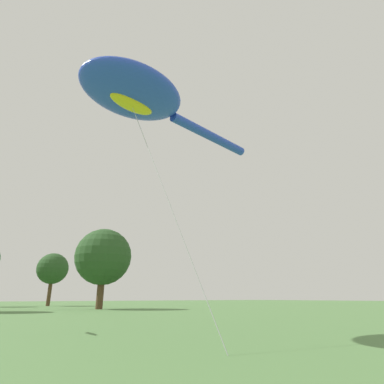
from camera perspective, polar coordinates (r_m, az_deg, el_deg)
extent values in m
ellipsoid|color=blue|center=(17.29, -10.69, 17.28)|extent=(6.10, 4.89, 1.55)
cylinder|color=blue|center=(20.49, 3.40, 10.05)|extent=(6.43, 1.50, 0.56)
ellipsoid|color=yellow|center=(16.89, -10.83, 15.36)|extent=(2.56, 1.34, 0.56)
cylinder|color=#B2B2B7|center=(12.21, -4.94, 0.12)|extent=(0.64, 5.98, 10.73)
cylinder|color=#513823|center=(45.86, -16.28, -17.30)|extent=(0.91, 0.91, 3.79)
sphere|color=#284C23|center=(46.17, -15.72, -11.18)|extent=(7.62, 7.62, 7.62)
cylinder|color=#513823|center=(65.68, -24.39, -16.34)|extent=(0.67, 0.67, 4.36)
sphere|color=#284C23|center=(65.87, -23.88, -12.53)|extent=(5.61, 5.61, 5.61)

